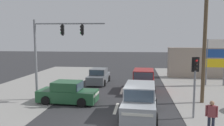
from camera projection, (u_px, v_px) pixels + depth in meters
ground_plane at (110, 126)px, 11.49m from camera, size 140.00×140.00×0.00m
lane_dash_mid at (116, 108)px, 14.45m from camera, size 0.20×2.40×0.01m
lane_dash_far at (122, 91)px, 19.39m from camera, size 0.20×2.40×0.01m
kerb_left_verge at (6, 100)px, 16.46m from camera, size 8.00×40.00×0.02m
utility_pole_midground_right at (205, 25)px, 15.14m from camera, size 1.80×0.26×10.56m
traffic_signal_mast at (52, 45)px, 16.10m from camera, size 5.28×0.56×6.00m
pedestal_signal_right_kerb at (195, 77)px, 12.37m from camera, size 0.44×0.31×3.56m
shopping_plaza_sign at (216, 56)px, 21.32m from camera, size 2.10×0.16×4.60m
shopfront_wall_far at (220, 63)px, 25.78m from camera, size 12.00×1.00×3.60m
suv_receding_far at (143, 81)px, 19.32m from camera, size 2.24×4.62×1.90m
suv_crossing_left at (140, 101)px, 12.97m from camera, size 2.26×4.63×1.90m
sedan_oncoming_mid at (68, 93)px, 15.69m from camera, size 4.32×2.08×1.56m
sedan_oncoming_near at (99, 77)px, 22.69m from camera, size 2.00×4.29×1.56m
pedestrian_at_kerb at (211, 115)px, 10.47m from camera, size 0.55×0.29×1.63m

